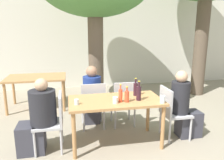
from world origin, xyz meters
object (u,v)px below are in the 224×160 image
object	(u,v)px
patio_chair_3	(124,101)
drinking_glass_1	(77,102)
patio_chair_0	(54,119)
soda_bottle_1	(127,96)
drinking_glass_2	(115,100)
person_seated_1	(184,108)
person_seated_2	(92,98)
wine_bottle_0	(136,89)
dining_table_front	(116,105)
patio_chair_2	(93,103)
dining_table_back	(36,80)
patio_chair_1	(171,110)
soda_bottle_2	(120,95)
person_seated_0	(38,119)
wine_bottle_3	(139,93)
drinking_glass_0	(163,99)

from	to	relation	value
patio_chair_3	drinking_glass_1	distance (m)	1.21
patio_chair_0	soda_bottle_1	bearing A→B (deg)	82.32
patio_chair_3	drinking_glass_2	world-z (taller)	patio_chair_3
person_seated_1	person_seated_2	xyz separation A→B (m)	(-1.51, 0.85, 0.01)
patio_chair_3	wine_bottle_0	bearing A→B (deg)	98.96
dining_table_front	patio_chair_2	bearing A→B (deg)	115.67
dining_table_back	patio_chair_0	world-z (taller)	patio_chair_0
dining_table_back	wine_bottle_0	xyz separation A→B (m)	(1.85, -1.87, 0.21)
patio_chair_0	person_seated_1	xyz separation A→B (m)	(2.19, -0.00, 0.01)
patio_chair_1	person_seated_2	world-z (taller)	person_seated_2
patio_chair_3	soda_bottle_2	size ratio (longest dim) A/B	3.21
person_seated_1	person_seated_0	bearing A→B (deg)	90.00
patio_chair_2	person_seated_2	xyz separation A→B (m)	(-0.00, 0.23, 0.02)
dining_table_front	person_seated_0	bearing A→B (deg)	-180.00
wine_bottle_3	patio_chair_1	bearing A→B (deg)	9.62
person_seated_2	soda_bottle_1	size ratio (longest dim) A/B	4.83
drinking_glass_0	drinking_glass_1	xyz separation A→B (m)	(-1.28, 0.19, -0.02)
person_seated_2	drinking_glass_1	size ratio (longest dim) A/B	14.35
person_seated_1	drinking_glass_0	xyz separation A→B (m)	(-0.55, -0.31, 0.29)
patio_chair_2	drinking_glass_1	xyz separation A→B (m)	(-0.33, -0.74, 0.29)
soda_bottle_1	patio_chair_0	bearing A→B (deg)	172.32
patio_chair_3	soda_bottle_1	xyz separation A→B (m)	(-0.16, -0.77, 0.35)
wine_bottle_3	drinking_glass_1	bearing A→B (deg)	-179.26
person_seated_2	dining_table_front	bearing A→B (deg)	109.20
patio_chair_3	drinking_glass_0	xyz separation A→B (m)	(0.36, -0.92, 0.31)
patio_chair_1	drinking_glass_0	size ratio (longest dim) A/B	7.87
soda_bottle_1	person_seated_2	bearing A→B (deg)	113.58
patio_chair_0	person_seated_2	xyz separation A→B (m)	(0.68, 0.85, 0.02)
wine_bottle_0	drinking_glass_1	bearing A→B (deg)	-165.36
dining_table_back	drinking_glass_2	bearing A→B (deg)	-56.76
patio_chair_0	person_seated_2	size ratio (longest dim) A/B	0.76
patio_chair_2	person_seated_2	world-z (taller)	person_seated_2
person_seated_1	drinking_glass_2	distance (m)	1.30
soda_bottle_2	drinking_glass_2	xyz separation A→B (m)	(-0.09, -0.05, -0.06)
dining_table_front	dining_table_back	size ratio (longest dim) A/B	1.10
drinking_glass_1	wine_bottle_3	bearing A→B (deg)	0.74
patio_chair_1	drinking_glass_1	xyz separation A→B (m)	(-1.60, -0.12, 0.29)
dining_table_front	person_seated_2	xyz separation A→B (m)	(-0.30, 0.85, -0.14)
drinking_glass_0	wine_bottle_3	bearing A→B (deg)	147.67
dining_table_back	drinking_glass_1	distance (m)	2.30
drinking_glass_0	dining_table_back	bearing A→B (deg)	132.67
patio_chair_2	drinking_glass_0	bearing A→B (deg)	136.05
drinking_glass_1	person_seated_1	bearing A→B (deg)	3.71
person_seated_1	soda_bottle_2	distance (m)	1.22
patio_chair_1	soda_bottle_1	size ratio (longest dim) A/B	3.67
patio_chair_2	person_seated_1	distance (m)	1.63
wine_bottle_3	drinking_glass_1	world-z (taller)	wine_bottle_3
dining_table_front	wine_bottle_0	xyz separation A→B (m)	(0.37, 0.14, 0.21)
dining_table_front	person_seated_0	distance (m)	1.22
wine_bottle_0	soda_bottle_2	size ratio (longest dim) A/B	1.07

